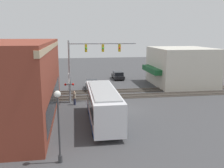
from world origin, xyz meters
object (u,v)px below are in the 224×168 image
(city_bus, at_px, (103,104))
(pedestrian_near_bus, at_px, (119,101))
(streetlamp, at_px, (59,121))
(parked_car_grey, at_px, (92,85))
(pedestrian_at_crossing, at_px, (75,98))
(crossing_signal, at_px, (69,84))
(parked_car_black, at_px, (118,75))

(city_bus, height_order, pedestrian_near_bus, city_bus)
(streetlamp, relative_size, parked_car_grey, 1.05)
(parked_car_grey, height_order, pedestrian_at_crossing, pedestrian_at_crossing)
(crossing_signal, distance_m, pedestrian_near_bus, 6.66)
(crossing_signal, xyz_separation_m, streetlamp, (-14.49, 0.43, 0.62))
(streetlamp, bearing_deg, crossing_signal, -1.69)
(crossing_signal, bearing_deg, streetlamp, 178.31)
(crossing_signal, xyz_separation_m, pedestrian_near_bus, (-3.52, -5.48, -1.36))
(streetlamp, bearing_deg, pedestrian_near_bus, -28.33)
(parked_car_black, bearing_deg, streetlamp, 162.88)
(city_bus, relative_size, pedestrian_at_crossing, 6.05)
(parked_car_grey, distance_m, pedestrian_at_crossing, 8.43)
(parked_car_grey, xyz_separation_m, parked_car_black, (7.94, -5.40, -0.01))
(crossing_signal, height_order, pedestrian_at_crossing, crossing_signal)
(streetlamp, xyz_separation_m, parked_car_black, (29.45, -9.07, -2.25))
(streetlamp, bearing_deg, city_bus, -27.61)
(parked_car_grey, height_order, pedestrian_near_bus, pedestrian_near_bus)
(crossing_signal, relative_size, pedestrian_near_bus, 2.09)
(pedestrian_at_crossing, bearing_deg, crossing_signal, 31.31)
(city_bus, xyz_separation_m, streetlamp, (-7.02, 3.67, 1.11))
(streetlamp, height_order, parked_car_black, streetlamp)
(streetlamp, height_order, pedestrian_at_crossing, streetlamp)
(streetlamp, relative_size, pedestrian_near_bus, 2.67)
(city_bus, distance_m, parked_car_grey, 14.54)
(parked_car_grey, bearing_deg, pedestrian_near_bus, -168.02)
(pedestrian_at_crossing, bearing_deg, city_bus, -157.79)
(parked_car_grey, bearing_deg, city_bus, 180.00)
(pedestrian_at_crossing, bearing_deg, parked_car_grey, -18.33)
(city_bus, distance_m, crossing_signal, 8.16)
(pedestrian_near_bus, bearing_deg, crossing_signal, 57.27)
(parked_car_black, relative_size, pedestrian_near_bus, 2.43)
(streetlamp, distance_m, parked_car_grey, 21.94)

